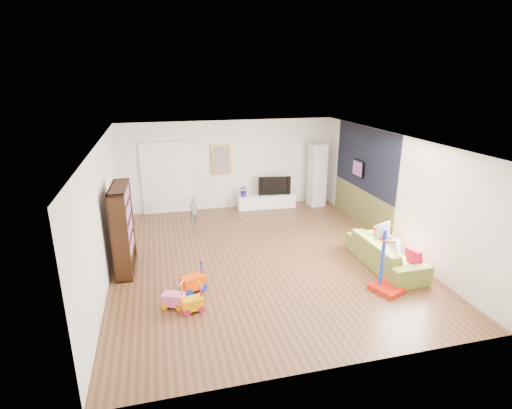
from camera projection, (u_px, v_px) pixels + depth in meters
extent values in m
cube|color=brown|center=(260.00, 257.00, 9.14)|extent=(6.50, 7.50, 0.00)
cube|color=white|center=(261.00, 140.00, 8.30)|extent=(6.50, 7.50, 0.00)
cube|color=silver|center=(229.00, 165.00, 12.17)|extent=(6.50, 0.00, 2.70)
cube|color=white|center=(333.00, 285.00, 5.26)|extent=(6.50, 0.00, 2.70)
cube|color=silver|center=(103.00, 213.00, 7.97)|extent=(0.00, 7.50, 2.70)
cube|color=silver|center=(393.00, 191.00, 9.47)|extent=(0.00, 7.50, 2.70)
cube|color=black|center=(365.00, 159.00, 10.60)|extent=(0.01, 3.20, 1.70)
cube|color=brown|center=(361.00, 207.00, 11.02)|extent=(0.01, 3.20, 1.00)
cube|color=white|center=(166.00, 179.00, 11.79)|extent=(1.45, 0.06, 2.10)
cube|color=gold|center=(221.00, 159.00, 12.02)|extent=(0.62, 0.06, 0.92)
cube|color=#7F3F8C|center=(358.00, 168.00, 10.86)|extent=(0.04, 0.56, 0.46)
cube|color=white|center=(266.00, 201.00, 12.49)|extent=(1.81, 0.53, 0.42)
cube|color=silver|center=(317.00, 175.00, 12.49)|extent=(0.49, 0.49, 1.98)
cube|color=black|center=(123.00, 229.00, 8.32)|extent=(0.37, 1.28, 1.85)
imported|color=olive|center=(385.00, 253.00, 8.63)|extent=(0.85, 2.11, 0.61)
cube|color=red|center=(390.00, 259.00, 7.51)|extent=(0.65, 0.70, 1.36)
cube|color=#F4A101|center=(192.00, 299.00, 6.99)|extent=(0.41, 0.30, 0.50)
cube|color=#F94300|center=(193.00, 277.00, 7.63)|extent=(0.53, 0.44, 0.61)
cube|color=#ED5A9B|center=(173.00, 295.00, 7.11)|extent=(0.45, 0.37, 0.52)
imported|color=slate|center=(193.00, 210.00, 11.19)|extent=(0.32, 0.27, 0.73)
imported|color=black|center=(274.00, 185.00, 12.41)|extent=(1.02, 0.25, 0.58)
imported|color=navy|center=(244.00, 191.00, 12.20)|extent=(0.40, 0.37, 0.37)
cube|color=#B70E32|center=(414.00, 257.00, 8.05)|extent=(0.15, 0.38, 0.37)
cube|color=silver|center=(393.00, 244.00, 8.64)|extent=(0.13, 0.35, 0.35)
cube|color=red|center=(379.00, 235.00, 9.14)|extent=(0.12, 0.36, 0.35)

